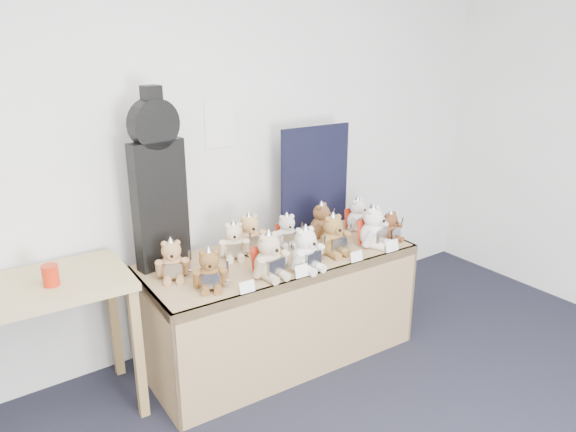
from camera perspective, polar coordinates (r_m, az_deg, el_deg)
room_shell at (r=3.61m, az=-6.95°, el=9.24°), size 6.00×6.00×6.00m
display_table at (r=3.48m, az=-0.36°, el=-6.70°), size 1.72×0.78×0.70m
side_table at (r=3.18m, az=-24.49°, el=-8.57°), size 1.01×0.60×0.81m
guitar_case at (r=3.24m, az=-13.05°, el=3.39°), size 0.33×0.14×1.04m
navy_board at (r=3.85m, az=2.75°, el=3.95°), size 0.53×0.06×0.71m
red_cup at (r=3.06m, az=-22.98°, el=-5.57°), size 0.08×0.08×0.11m
teddy_front_far_left at (r=3.05m, az=-7.96°, el=-5.57°), size 0.20×0.20×0.26m
teddy_front_left at (r=3.15m, az=-1.89°, el=-4.19°), size 0.25×0.21×0.30m
teddy_front_centre at (r=3.24m, az=1.87°, el=-3.52°), size 0.24×0.20×0.29m
teddy_front_right at (r=3.46m, az=4.63°, el=-2.07°), size 0.23×0.19×0.29m
teddy_front_far_right at (r=3.61m, az=8.68°, el=-1.23°), size 0.25×0.23×0.30m
teddy_front_end at (r=3.73m, az=10.39°, el=-1.15°), size 0.18×0.15×0.22m
teddy_back_left at (r=3.42m, az=-5.50°, el=-2.62°), size 0.20×0.20×0.26m
teddy_back_centre_left at (r=3.50m, az=-3.90°, el=-1.88°), size 0.22×0.19×0.27m
teddy_back_centre_right at (r=3.58m, az=-0.09°, el=-1.61°), size 0.20×0.18×0.24m
teddy_back_right at (r=3.73m, az=3.48°, el=-0.58°), size 0.22×0.21×0.27m
teddy_back_end at (r=3.88m, az=7.10°, el=0.04°), size 0.22×0.19×0.26m
teddy_back_far_left at (r=3.20m, az=-11.70°, el=-4.52°), size 0.21×0.20×0.26m
entry_card_a at (r=3.01m, az=-4.17°, el=-7.20°), size 0.09×0.02×0.06m
entry_card_b at (r=3.17m, az=1.52°, el=-5.57°), size 0.10×0.03×0.07m
entry_card_c at (r=3.39m, az=6.98°, el=-4.10°), size 0.09×0.02×0.06m
entry_card_d at (r=3.57m, az=10.51°, el=-2.99°), size 0.10×0.03×0.07m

